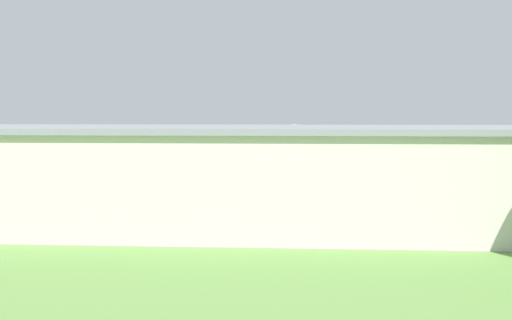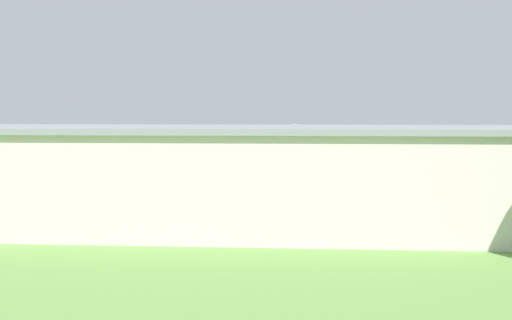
{
  "view_description": "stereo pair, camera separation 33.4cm",
  "coord_description": "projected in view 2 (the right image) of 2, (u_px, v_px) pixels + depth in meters",
  "views": [
    {
      "loc": [
        1.17,
        74.2,
        7.39
      ],
      "look_at": [
        4.12,
        14.28,
        3.02
      ],
      "focal_mm": 47.52,
      "sensor_mm": 36.0,
      "label": 1
    },
    {
      "loc": [
        0.83,
        74.18,
        7.39
      ],
      "look_at": [
        4.12,
        14.28,
        3.02
      ],
      "focal_mm": 47.52,
      "sensor_mm": 36.0,
      "label": 2
    }
  ],
  "objects": [
    {
      "name": "hangar",
      "position": [
        215.0,
        177.0,
        42.47
      ],
      "size": [
        39.63,
        13.47,
        6.41
      ],
      "color": "beige",
      "rests_on": "ground_plane"
    },
    {
      "name": "windsock",
      "position": [
        482.0,
        133.0,
        70.15
      ],
      "size": [
        1.46,
        1.25,
        5.8
      ],
      "color": "silver",
      "rests_on": "ground_plane"
    },
    {
      "name": "person_beside_truck",
      "position": [
        494.0,
        196.0,
        52.15
      ],
      "size": [
        0.46,
        0.46,
        1.67
      ],
      "color": "#B23333",
      "rests_on": "ground_plane"
    },
    {
      "name": "person_at_fence_line",
      "position": [
        443.0,
        187.0,
        57.9
      ],
      "size": [
        0.51,
        0.51,
        1.76
      ],
      "color": "#33723F",
      "rests_on": "ground_plane"
    },
    {
      "name": "ground_plane",
      "position": [
        300.0,
        178.0,
        74.36
      ],
      "size": [
        400.0,
        400.0,
        0.0
      ],
      "primitive_type": "plane",
      "color": "#608C42"
    },
    {
      "name": "person_watching_takeoff",
      "position": [
        412.0,
        189.0,
        56.6
      ],
      "size": [
        0.42,
        0.42,
        1.78
      ],
      "color": "orange",
      "rests_on": "ground_plane"
    },
    {
      "name": "person_near_hangar_door",
      "position": [
        407.0,
        187.0,
        58.09
      ],
      "size": [
        0.4,
        0.4,
        1.71
      ],
      "color": "#B23333",
      "rests_on": "ground_plane"
    },
    {
      "name": "biplane",
      "position": [
        268.0,
        144.0,
        66.98
      ],
      "size": [
        7.08,
        8.4,
        3.76
      ],
      "color": "silver"
    }
  ]
}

